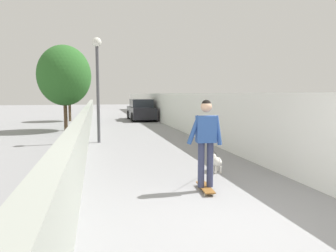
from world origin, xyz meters
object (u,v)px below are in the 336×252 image
tree_left_near (64,76)px  dog (216,161)px  person_skateboarder (206,136)px  car_near (141,110)px  skateboard (205,187)px  lamp_post (97,71)px  tree_left_mid (69,87)px

tree_left_near → dog: (-10.04, -4.42, -2.59)m
person_skateboarder → car_near: 17.29m
skateboard → person_skateboarder: size_ratio=0.47×
lamp_post → dog: 6.66m
car_near → person_skateboarder: bearing=176.0°
tree_left_mid → lamp_post: (-10.55, -1.89, 0.39)m
car_near → skateboard: bearing=176.0°
person_skateboarder → dog: person_skateboarder is taller
tree_left_near → person_skateboarder: size_ratio=2.57×
skateboard → car_near: bearing=-4.0°
person_skateboarder → dog: (1.36, -0.78, -0.83)m
lamp_post → person_skateboarder: bearing=-163.8°
lamp_post → skateboard: (-6.85, -1.99, -2.75)m
tree_left_near → lamp_post: bearing=-160.1°
lamp_post → person_skateboarder: (-6.85, -1.99, -1.72)m
person_skateboarder → tree_left_near: bearing=17.7°
skateboard → person_skateboarder: bearing=-176.4°
skateboard → person_skateboarder: (-0.00, -0.00, 1.03)m
dog → car_near: car_near is taller
skateboard → lamp_post: bearing=16.2°
lamp_post → skateboard: lamp_post is taller
tree_left_near → car_near: (5.84, -4.84, -2.15)m
lamp_post → dog: size_ratio=2.46×
tree_left_mid → lamp_post: lamp_post is taller
tree_left_mid → skateboard: (-17.40, -3.89, -2.36)m
tree_left_near → tree_left_mid: tree_left_near is taller
person_skateboarder → dog: size_ratio=1.04×
lamp_post → dog: lamp_post is taller
person_skateboarder → tree_left_mid: bearing=12.6°
tree_left_mid → dog: (-16.04, -4.66, -2.15)m
tree_left_near → lamp_post: tree_left_near is taller
tree_left_mid → car_near: size_ratio=0.83×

